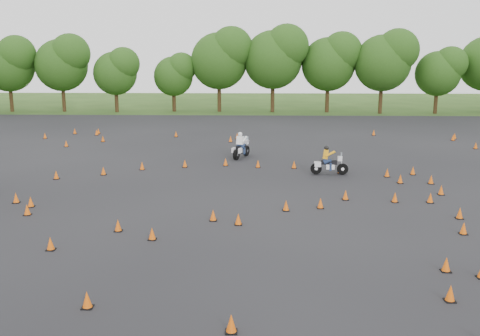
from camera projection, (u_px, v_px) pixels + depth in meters
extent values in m
plane|color=#2D5119|center=(237.00, 216.00, 22.61)|extent=(140.00, 140.00, 0.00)
plane|color=black|center=(241.00, 182.00, 28.47)|extent=(62.00, 62.00, 0.00)
cone|color=#F15D0A|center=(294.00, 165.00, 31.79)|extent=(0.26, 0.26, 0.45)
cone|color=#F15D0A|center=(152.00, 234.00, 19.64)|extent=(0.26, 0.26, 0.45)
cone|color=#F15D0A|center=(118.00, 226.00, 20.58)|extent=(0.26, 0.26, 0.45)
cone|color=#F15D0A|center=(346.00, 195.00, 24.97)|extent=(0.26, 0.26, 0.45)
cone|color=#F15D0A|center=(142.00, 166.00, 31.41)|extent=(0.26, 0.26, 0.45)
cone|color=#F15D0A|center=(374.00, 133.00, 44.51)|extent=(0.26, 0.26, 0.45)
cone|color=#F15D0A|center=(446.00, 265.00, 16.78)|extent=(0.26, 0.26, 0.45)
cone|color=#F15D0A|center=(103.00, 139.00, 41.32)|extent=(0.26, 0.26, 0.45)
cone|color=#F15D0A|center=(258.00, 164.00, 32.01)|extent=(0.26, 0.26, 0.45)
cone|color=#F15D0A|center=(395.00, 197.00, 24.58)|extent=(0.26, 0.26, 0.45)
cone|color=#F15D0A|center=(87.00, 300.00, 14.38)|extent=(0.26, 0.26, 0.45)
cone|color=#F15D0A|center=(97.00, 133.00, 44.55)|extent=(0.26, 0.26, 0.45)
cone|color=#F15D0A|center=(387.00, 173.00, 29.61)|extent=(0.26, 0.26, 0.45)
cone|color=#F15D0A|center=(450.00, 294.00, 14.77)|extent=(0.26, 0.26, 0.45)
cone|color=#F15D0A|center=(238.00, 219.00, 21.35)|extent=(0.26, 0.26, 0.45)
cone|color=#F15D0A|center=(320.00, 203.00, 23.62)|extent=(0.26, 0.26, 0.45)
cone|color=#F15D0A|center=(413.00, 171.00, 30.14)|extent=(0.26, 0.26, 0.45)
cone|color=#F15D0A|center=(50.00, 244.00, 18.62)|extent=(0.26, 0.26, 0.45)
cone|color=#F15D0A|center=(66.00, 144.00, 39.10)|extent=(0.26, 0.26, 0.45)
cone|color=#F15D0A|center=(45.00, 136.00, 42.80)|extent=(0.26, 0.26, 0.45)
cone|color=#F15D0A|center=(430.00, 198.00, 24.49)|extent=(0.26, 0.26, 0.45)
cone|color=#F15D0A|center=(231.00, 324.00, 13.12)|extent=(0.26, 0.26, 0.45)
cone|color=#F15D0A|center=(75.00, 131.00, 45.30)|extent=(0.26, 0.26, 0.45)
cone|color=#F15D0A|center=(31.00, 202.00, 23.84)|extent=(0.26, 0.26, 0.45)
cone|color=#F15D0A|center=(27.00, 210.00, 22.63)|extent=(0.26, 0.26, 0.45)
cone|color=#F15D0A|center=(56.00, 175.00, 29.08)|extent=(0.26, 0.26, 0.45)
cone|color=#F15D0A|center=(237.00, 136.00, 42.64)|extent=(0.26, 0.26, 0.45)
cone|color=#F15D0A|center=(16.00, 198.00, 24.47)|extent=(0.26, 0.26, 0.45)
cone|color=#F15D0A|center=(226.00, 162.00, 32.52)|extent=(0.26, 0.26, 0.45)
cone|color=#F15D0A|center=(464.00, 228.00, 20.24)|extent=(0.26, 0.26, 0.45)
cone|color=#F15D0A|center=(185.00, 164.00, 32.07)|extent=(0.26, 0.26, 0.45)
cone|color=#F15D0A|center=(460.00, 213.00, 22.14)|extent=(0.26, 0.26, 0.45)
cone|color=#F15D0A|center=(231.00, 139.00, 41.17)|extent=(0.26, 0.26, 0.45)
cone|color=#F15D0A|center=(453.00, 138.00, 41.86)|extent=(0.26, 0.26, 0.45)
cone|color=#F15D0A|center=(400.00, 179.00, 28.16)|extent=(0.26, 0.26, 0.45)
cone|color=#F15D0A|center=(441.00, 190.00, 25.87)|extent=(0.26, 0.26, 0.45)
cone|color=#F15D0A|center=(455.00, 136.00, 42.65)|extent=(0.26, 0.26, 0.45)
cone|color=#F15D0A|center=(476.00, 146.00, 38.27)|extent=(0.26, 0.26, 0.45)
cone|color=#F15D0A|center=(176.00, 134.00, 43.71)|extent=(0.26, 0.26, 0.45)
cone|color=#F15D0A|center=(286.00, 206.00, 23.26)|extent=(0.26, 0.26, 0.45)
cone|color=#F15D0A|center=(98.00, 131.00, 45.40)|extent=(0.26, 0.26, 0.45)
cone|color=#F15D0A|center=(103.00, 171.00, 30.09)|extent=(0.26, 0.26, 0.45)
cone|color=#F15D0A|center=(431.00, 180.00, 28.02)|extent=(0.26, 0.26, 0.45)
cone|color=#F15D0A|center=(340.00, 170.00, 30.43)|extent=(0.26, 0.26, 0.45)
cone|color=#F15D0A|center=(213.00, 215.00, 21.87)|extent=(0.26, 0.26, 0.45)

